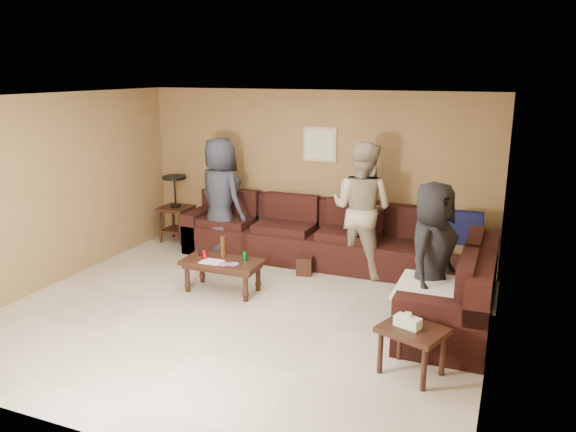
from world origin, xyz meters
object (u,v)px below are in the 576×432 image
(sectional_sofa, at_px, (345,256))
(person_middle, at_px, (362,209))
(waste_bin, at_px, (305,266))
(person_left, at_px, (221,197))
(end_table_left, at_px, (176,207))
(side_table_right, at_px, (412,334))
(coffee_table, at_px, (222,265))
(person_right, at_px, (431,257))

(sectional_sofa, distance_m, person_middle, 0.70)
(waste_bin, height_order, person_left, person_left)
(waste_bin, xyz_separation_m, person_left, (-1.51, 0.38, 0.78))
(person_left, bearing_deg, end_table_left, 7.51)
(waste_bin, xyz_separation_m, person_middle, (0.70, 0.36, 0.80))
(sectional_sofa, xyz_separation_m, side_table_right, (1.28, -2.15, 0.08))
(sectional_sofa, distance_m, person_left, 2.19)
(side_table_right, height_order, person_left, person_left)
(end_table_left, distance_m, side_table_right, 5.22)
(side_table_right, bearing_deg, sectional_sofa, 120.85)
(coffee_table, xyz_separation_m, person_right, (2.62, -0.06, 0.46))
(coffee_table, distance_m, person_left, 1.65)
(sectional_sofa, xyz_separation_m, coffee_table, (-1.34, -1.01, 0.04))
(waste_bin, relative_size, person_middle, 0.14)
(coffee_table, height_order, side_table_right, coffee_table)
(sectional_sofa, bearing_deg, waste_bin, -177.12)
(coffee_table, xyz_separation_m, end_table_left, (-1.78, 1.67, 0.21))
(end_table_left, distance_m, person_right, 4.73)
(person_left, height_order, person_right, person_left)
(person_middle, bearing_deg, person_left, 10.59)
(waste_bin, distance_m, person_right, 2.24)
(end_table_left, bearing_deg, waste_bin, -15.14)
(person_middle, xyz_separation_m, person_right, (1.16, -1.40, -0.11))
(person_middle, bearing_deg, waste_bin, 38.32)
(end_table_left, bearing_deg, sectional_sofa, -11.95)
(side_table_right, height_order, person_middle, person_middle)
(end_table_left, xyz_separation_m, person_left, (1.03, -0.31, 0.33))
(side_table_right, distance_m, waste_bin, 2.83)
(end_table_left, relative_size, person_left, 0.61)
(person_left, distance_m, person_middle, 2.21)
(coffee_table, relative_size, waste_bin, 4.00)
(side_table_right, bearing_deg, person_right, 90.27)
(person_middle, bearing_deg, sectional_sofa, 80.53)
(person_middle, bearing_deg, person_right, 140.69)
(sectional_sofa, relative_size, person_middle, 2.50)
(side_table_right, height_order, person_right, person_right)
(sectional_sofa, bearing_deg, person_middle, 69.34)
(person_left, relative_size, person_middle, 0.97)
(person_right, bearing_deg, waste_bin, 75.21)
(coffee_table, distance_m, end_table_left, 2.45)
(person_left, xyz_separation_m, person_right, (3.37, -1.42, -0.08))
(person_middle, relative_size, person_right, 1.13)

